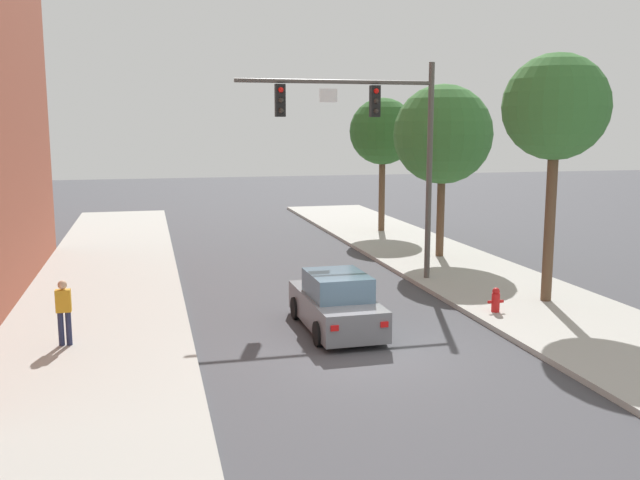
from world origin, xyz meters
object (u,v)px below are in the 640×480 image
Objects in this scene: car_lead_grey at (336,304)px; traffic_signal_mast at (377,130)px; street_tree_nearest at (556,109)px; street_tree_third at (383,132)px; pedestrian_sidewalk_left_walker at (64,309)px; fire_hydrant at (496,300)px; street_tree_second at (443,135)px.

traffic_signal_mast is at bearing 61.03° from car_lead_grey.
street_tree_nearest is 15.19m from street_tree_third.
pedestrian_sidewalk_left_walker is at bearing -152.05° from traffic_signal_mast.
fire_hydrant is (11.84, 0.33, -0.56)m from pedestrian_sidewalk_left_walker.
traffic_signal_mast is 11.84m from pedestrian_sidewalk_left_walker.
street_tree_second is (13.84, 9.02, 4.08)m from pedestrian_sidewalk_left_walker.
street_tree_second reaches higher than car_lead_grey.
pedestrian_sidewalk_left_walker reaches higher than car_lead_grey.
fire_hydrant is at bearing -102.93° from street_tree_second.
pedestrian_sidewalk_left_walker is at bearing -175.13° from street_tree_nearest.
traffic_signal_mast is 1.07× the size of street_tree_second.
pedestrian_sidewalk_left_walker is at bearing -146.90° from street_tree_second.
traffic_signal_mast is 7.16m from fire_hydrant.
car_lead_grey is 8.86m from street_tree_nearest.
street_tree_third is at bearing 70.19° from traffic_signal_mast.
fire_hydrant is 0.10× the size of street_tree_nearest.
car_lead_grey is 12.03m from street_tree_second.
pedestrian_sidewalk_left_walker reaches higher than fire_hydrant.
street_tree_nearest is at bearing -89.11° from street_tree_third.
car_lead_grey is 5.93× the size of fire_hydrant.
street_tree_third is at bearing 90.89° from street_tree_nearest.
traffic_signal_mast is at bearing -109.81° from street_tree_third.
pedestrian_sidewalk_left_walker is at bearing -130.10° from street_tree_third.
street_tree_third reaches higher than fire_hydrant.
fire_hydrant is (2.10, -4.84, -4.85)m from traffic_signal_mast.
fire_hydrant is at bearing -96.88° from street_tree_third.
street_tree_nearest is at bearing 21.61° from fire_hydrant.
car_lead_grey is at bearing -118.97° from traffic_signal_mast.
pedestrian_sidewalk_left_walker is 21.78m from street_tree_third.
traffic_signal_mast is 1.76× the size of car_lead_grey.
car_lead_grey is 18.11m from street_tree_third.
street_tree_second reaches higher than pedestrian_sidewalk_left_walker.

